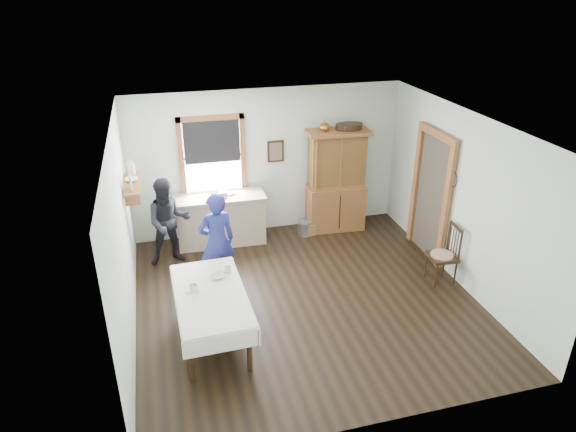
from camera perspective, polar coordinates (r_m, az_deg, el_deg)
The scene contains 20 objects.
room at distance 7.24m, azimuth 2.09°, elevation -0.32°, with size 5.01×5.01×2.70m.
window at distance 9.20m, azimuth -8.40°, elevation 7.01°, with size 1.18×0.07×1.48m.
doorway at distance 8.97m, azimuth 15.66°, elevation 2.64°, with size 0.09×1.14×2.22m.
wall_shelf at distance 8.31m, azimuth -16.97°, elevation 3.71°, with size 0.24×1.00×0.44m.
framed_picture at distance 9.41m, azimuth -1.37°, elevation 7.19°, with size 0.30×0.04×0.40m, color #332011.
rug_beater at distance 8.34m, azimuth 17.90°, elevation 4.73°, with size 0.27×0.27×0.01m, color black.
work_counter at distance 9.35m, azimuth -7.48°, elevation -0.37°, with size 1.61×0.61×0.92m, color tan.
china_hutch at distance 9.64m, azimuth 5.41°, elevation 3.89°, with size 1.14×0.54×1.94m, color #985B2F.
dining_table at distance 7.05m, azimuth -8.42°, elevation -10.86°, with size 0.93×1.77×0.71m, color white.
spindle_chair at distance 8.45m, azimuth 16.80°, elevation -4.08°, with size 0.45×0.45×0.98m, color #332011.
pail at distance 9.67m, azimuth 1.84°, elevation -1.38°, with size 0.25×0.25×0.27m, color gray.
wicker_basket at distance 9.77m, azimuth 2.69°, elevation -1.27°, with size 0.37×0.26×0.22m, color #A6764B.
woman_blue at distance 7.91m, azimuth -7.88°, elevation -3.22°, with size 0.54×0.35×1.47m, color navy.
figure_dark at distance 8.76m, azimuth -13.09°, elevation -0.97°, with size 0.68×0.53×1.40m, color black.
table_cup_a at distance 6.91m, azimuth -10.43°, elevation -7.83°, with size 0.12×0.12×0.09m, color silver.
table_cup_b at distance 7.23m, azimuth -6.71°, elevation -5.95°, with size 0.10×0.10×0.10m, color silver.
table_bowl at distance 7.14m, azimuth -7.85°, elevation -6.64°, with size 0.21×0.21×0.05m, color silver.
counter_book at distance 9.19m, azimuth -7.11°, elevation 2.42°, with size 0.15×0.20×0.02m, color brown.
counter_bowl at distance 9.12m, azimuth -8.05°, elevation 2.31°, with size 0.18×0.18×0.06m, color silver.
shelf_bowl at distance 8.32m, azimuth -16.99°, elevation 3.89°, with size 0.22×0.22×0.05m, color silver.
Camera 1 is at (-1.93, -6.23, 4.50)m, focal length 32.00 mm.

